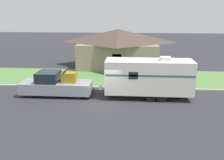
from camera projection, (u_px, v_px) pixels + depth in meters
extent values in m
plane|color=#2D2D33|center=(103.00, 103.00, 18.87)|extent=(120.00, 120.00, 0.00)
cube|color=#999993|center=(107.00, 88.00, 22.45)|extent=(80.00, 0.30, 0.14)
cube|color=#568442|center=(111.00, 78.00, 25.97)|extent=(80.00, 7.00, 0.03)
cube|color=gray|center=(118.00, 54.00, 31.06)|extent=(9.40, 6.90, 2.97)
pyramid|color=#4C3D33|center=(118.00, 36.00, 30.44)|extent=(10.15, 7.45, 1.60)
cube|color=#4C3828|center=(117.00, 63.00, 27.90)|extent=(1.00, 0.06, 2.10)
cylinder|color=black|center=(29.00, 93.00, 19.90)|extent=(0.91, 0.28, 0.91)
cylinder|color=black|center=(37.00, 86.00, 21.52)|extent=(0.91, 0.28, 0.91)
cylinder|color=black|center=(76.00, 94.00, 19.62)|extent=(0.91, 0.28, 0.91)
cylinder|color=black|center=(81.00, 87.00, 21.24)|extent=(0.91, 0.28, 0.91)
cube|color=gray|center=(42.00, 87.00, 20.59)|extent=(3.32, 2.04, 0.90)
cube|color=#19232D|center=(48.00, 77.00, 20.31)|extent=(1.73, 1.88, 0.83)
cube|color=gray|center=(76.00, 87.00, 20.38)|extent=(2.44, 2.04, 0.90)
cube|color=#333333|center=(92.00, 92.00, 20.37)|extent=(0.12, 1.84, 0.20)
cube|color=olive|center=(69.00, 77.00, 20.19)|extent=(1.12, 0.86, 0.80)
cube|color=black|center=(65.00, 71.00, 20.08)|extent=(0.10, 0.94, 0.08)
cylinder|color=black|center=(150.00, 97.00, 19.09)|extent=(0.78, 0.22, 0.78)
cylinder|color=black|center=(149.00, 89.00, 20.95)|extent=(0.78, 0.22, 0.78)
cylinder|color=black|center=(162.00, 97.00, 19.03)|extent=(0.78, 0.22, 0.78)
cylinder|color=black|center=(159.00, 89.00, 20.89)|extent=(0.78, 0.22, 0.78)
cube|color=silver|center=(149.00, 76.00, 19.66)|extent=(6.80, 2.22, 2.61)
cube|color=#1E6660|center=(150.00, 76.00, 18.50)|extent=(6.67, 0.01, 0.14)
cube|color=#383838|center=(100.00, 90.00, 20.29)|extent=(0.97, 0.12, 0.10)
cylinder|color=silver|center=(101.00, 88.00, 20.22)|extent=(0.28, 0.28, 0.36)
cube|color=silver|center=(165.00, 59.00, 19.18)|extent=(0.80, 0.68, 0.28)
cube|color=#19232D|center=(133.00, 76.00, 18.59)|extent=(0.70, 0.01, 0.56)
cylinder|color=brown|center=(180.00, 81.00, 22.93)|extent=(0.09, 0.09, 1.08)
cube|color=black|center=(181.00, 74.00, 22.75)|extent=(0.48, 0.20, 0.22)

